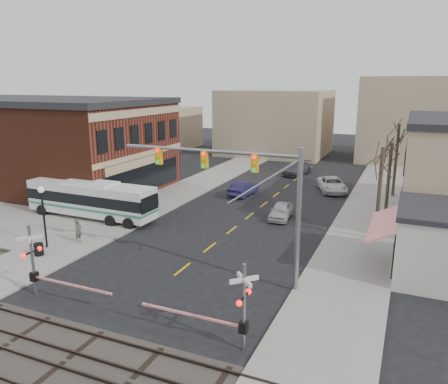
# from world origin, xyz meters

# --- Properties ---
(ground) EXTENTS (160.00, 160.00, 0.00)m
(ground) POSITION_xyz_m (0.00, 0.00, 0.00)
(ground) COLOR black
(ground) RESTS_ON ground
(sidewalk_west) EXTENTS (5.00, 60.00, 0.12)m
(sidewalk_west) POSITION_xyz_m (-9.50, 20.00, 0.06)
(sidewalk_west) COLOR gray
(sidewalk_west) RESTS_ON ground
(sidewalk_east) EXTENTS (5.00, 60.00, 0.12)m
(sidewalk_east) POSITION_xyz_m (9.50, 20.00, 0.06)
(sidewalk_east) COLOR gray
(sidewalk_east) RESTS_ON ground
(ballast_strip) EXTENTS (160.00, 5.00, 0.06)m
(ballast_strip) POSITION_xyz_m (0.00, -8.00, 0.03)
(ballast_strip) COLOR #332D28
(ballast_strip) RESTS_ON ground
(rail_tracks) EXTENTS (160.00, 3.91, 0.14)m
(rail_tracks) POSITION_xyz_m (0.00, -8.00, 0.12)
(rail_tracks) COLOR #2D231E
(rail_tracks) RESTS_ON ground
(brick_building) EXTENTS (30.40, 15.40, 9.60)m
(brick_building) POSITION_xyz_m (-26.98, 16.00, 4.81)
(brick_building) COLOR #5E291B
(brick_building) RESTS_ON ground
(tree_east_a) EXTENTS (0.28, 0.28, 6.75)m
(tree_east_a) POSITION_xyz_m (10.50, 12.00, 3.50)
(tree_east_a) COLOR #382B21
(tree_east_a) RESTS_ON sidewalk_east
(tree_east_b) EXTENTS (0.28, 0.28, 6.30)m
(tree_east_b) POSITION_xyz_m (10.80, 18.00, 3.27)
(tree_east_b) COLOR #382B21
(tree_east_b) RESTS_ON sidewalk_east
(tree_east_c) EXTENTS (0.28, 0.28, 7.20)m
(tree_east_c) POSITION_xyz_m (11.00, 26.00, 3.72)
(tree_east_c) COLOR #382B21
(tree_east_c) RESTS_ON sidewalk_east
(transit_bus) EXTENTS (11.76, 2.72, 3.02)m
(transit_bus) POSITION_xyz_m (-12.09, 8.21, 1.71)
(transit_bus) COLOR silver
(transit_bus) RESTS_ON ground
(traffic_signal_mast) EXTENTS (10.83, 0.30, 8.00)m
(traffic_signal_mast) POSITION_xyz_m (4.19, 1.99, 5.78)
(traffic_signal_mast) COLOR gray
(traffic_signal_mast) RESTS_ON ground
(rr_crossing_west) EXTENTS (5.60, 1.36, 4.00)m
(rr_crossing_west) POSITION_xyz_m (-5.24, -4.12, 1.97)
(rr_crossing_west) COLOR gray
(rr_crossing_west) RESTS_ON ground
(rr_crossing_east) EXTENTS (5.60, 1.36, 4.00)m
(rr_crossing_east) POSITION_xyz_m (6.02, -4.33, 1.97)
(rr_crossing_east) COLOR gray
(rr_crossing_east) RESTS_ON ground
(street_lamp) EXTENTS (0.44, 0.44, 4.33)m
(street_lamp) POSITION_xyz_m (-10.29, 1.32, 3.21)
(street_lamp) COLOR black
(street_lamp) RESTS_ON sidewalk_west
(trash_bin) EXTENTS (0.60, 0.60, 0.82)m
(trash_bin) POSITION_xyz_m (-9.65, -0.00, 0.53)
(trash_bin) COLOR black
(trash_bin) RESTS_ON sidewalk_west
(car_a) EXTENTS (1.88, 4.05, 1.34)m
(car_a) POSITION_xyz_m (2.67, 14.46, 0.67)
(car_a) COLOR #B4B4BA
(car_a) RESTS_ON ground
(car_b) EXTENTS (1.91, 4.54, 1.46)m
(car_b) POSITION_xyz_m (-3.03, 20.52, 0.73)
(car_b) COLOR #1D1940
(car_b) RESTS_ON ground
(car_c) EXTENTS (4.25, 5.92, 1.50)m
(car_c) POSITION_xyz_m (5.00, 25.72, 0.75)
(car_c) COLOR silver
(car_c) RESTS_ON ground
(car_d) EXTENTS (3.04, 5.47, 1.50)m
(car_d) POSITION_xyz_m (-0.58, 32.87, 0.75)
(car_d) COLOR #414247
(car_d) RESTS_ON ground
(pedestrian_near) EXTENTS (0.43, 0.64, 1.69)m
(pedestrian_near) POSITION_xyz_m (-8.91, 2.96, 0.97)
(pedestrian_near) COLOR #4D453D
(pedestrian_near) RESTS_ON sidewalk_west
(pedestrian_far) EXTENTS (1.06, 1.02, 1.73)m
(pedestrian_far) POSITION_xyz_m (-10.66, 8.04, 0.98)
(pedestrian_far) COLOR #303054
(pedestrian_far) RESTS_ON sidewalk_west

